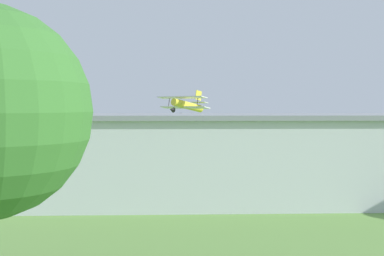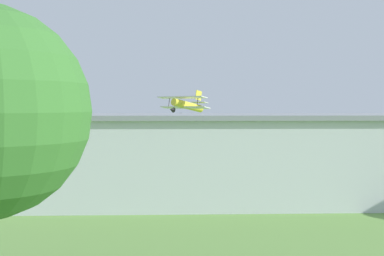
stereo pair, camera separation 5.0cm
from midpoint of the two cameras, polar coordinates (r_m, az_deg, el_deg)
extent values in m
plane|color=#608C42|center=(72.55, -0.95, -3.25)|extent=(400.00, 400.00, 0.00)
cube|color=silver|center=(39.61, 1.57, -3.51)|extent=(38.77, 11.49, 6.30)
cube|color=gray|center=(39.39, 1.58, 1.30)|extent=(39.38, 12.10, 0.35)
cube|color=#384251|center=(45.13, 1.12, -3.49)|extent=(10.00, 0.31, 5.17)
cylinder|color=yellow|center=(69.32, -0.48, 2.54)|extent=(4.59, 4.73, 1.94)
cone|color=black|center=(67.11, -2.26, 2.07)|extent=(1.07, 1.07, 0.81)
cube|color=silver|center=(68.86, -0.84, 2.32)|extent=(6.80, 6.60, 0.33)
cube|color=silver|center=(68.45, -1.17, 3.45)|extent=(6.80, 6.60, 0.33)
cube|color=yellow|center=(70.98, 0.75, 3.68)|extent=(0.98, 1.01, 1.47)
cube|color=silver|center=(71.10, 0.85, 2.88)|extent=(2.50, 2.45, 0.24)
cylinder|color=black|center=(69.74, -1.23, 1.45)|extent=(0.54, 0.56, 0.64)
cylinder|color=black|center=(68.44, -0.09, 1.43)|extent=(0.54, 0.56, 0.64)
cylinder|color=#332D28|center=(70.50, -2.56, 2.87)|extent=(0.28, 0.29, 1.42)
cylinder|color=#332D28|center=(66.86, 0.64, 2.89)|extent=(0.28, 0.29, 1.42)
cylinder|color=black|center=(55.64, -19.87, -4.84)|extent=(0.30, 0.66, 0.64)
cylinder|color=orange|center=(58.43, 17.65, -4.35)|extent=(0.39, 0.39, 0.87)
cylinder|color=#72338C|center=(58.35, 17.66, -3.62)|extent=(0.47, 0.47, 0.62)
sphere|color=#D8AD84|center=(58.31, 17.67, -3.21)|extent=(0.24, 0.24, 0.24)
cylinder|color=#72338C|center=(55.59, -16.56, -4.67)|extent=(0.45, 0.45, 0.89)
cylinder|color=beige|center=(55.50, -16.57, -3.90)|extent=(0.53, 0.53, 0.63)
sphere|color=beige|center=(55.45, -16.57, -3.45)|extent=(0.24, 0.24, 0.24)
cylinder|color=orange|center=(58.17, -15.30, -4.39)|extent=(0.45, 0.45, 0.78)
cylinder|color=beige|center=(58.09, -15.31, -3.74)|extent=(0.53, 0.53, 0.55)
sphere|color=#9E704C|center=(58.05, -15.31, -3.37)|extent=(0.21, 0.21, 0.21)
camera|label=1|loc=(0.03, -89.98, 0.00)|focal=47.66mm
camera|label=2|loc=(0.03, 90.02, 0.00)|focal=47.66mm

